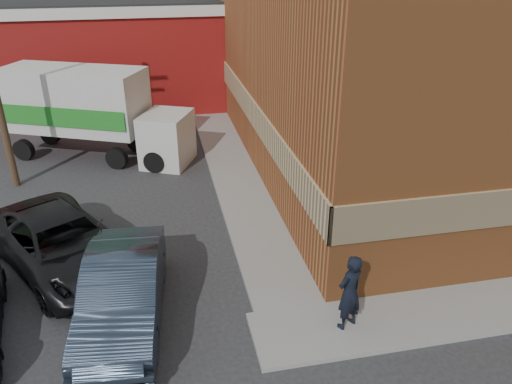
{
  "coord_description": "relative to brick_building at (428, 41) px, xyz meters",
  "views": [
    {
      "loc": [
        -2.18,
        -9.27,
        7.98
      ],
      "look_at": [
        0.37,
        2.99,
        1.83
      ],
      "focal_mm": 35.0,
      "sensor_mm": 36.0,
      "label": 1
    }
  ],
  "objects": [
    {
      "name": "sidewalk_west",
      "position": [
        -7.9,
        0.0,
        -4.62
      ],
      "size": [
        1.8,
        18.0,
        0.12
      ],
      "primitive_type": "cube",
      "color": "gray",
      "rests_on": "ground"
    },
    {
      "name": "sedan",
      "position": [
        -11.8,
        -8.5,
        -3.87
      ],
      "size": [
        2.12,
        5.03,
        1.62
      ],
      "primitive_type": "imported",
      "rotation": [
        0.0,
        0.0,
        -0.08
      ],
      "color": "#283343",
      "rests_on": "ground"
    },
    {
      "name": "suv_a",
      "position": [
        -13.48,
        -5.95,
        -3.91
      ],
      "size": [
        5.12,
        6.12,
        1.56
      ],
      "primitive_type": "imported",
      "rotation": [
        0.0,
        0.0,
        0.55
      ],
      "color": "black",
      "rests_on": "ground"
    },
    {
      "name": "box_truck",
      "position": [
        -13.23,
        2.33,
        -2.56
      ],
      "size": [
        7.68,
        5.07,
        3.67
      ],
      "rotation": [
        0.0,
        0.0,
        -0.43
      ],
      "color": "silver",
      "rests_on": "ground"
    },
    {
      "name": "ground",
      "position": [
        -8.5,
        -9.0,
        -4.68
      ],
      "size": [
        90.0,
        90.0,
        0.0
      ],
      "primitive_type": "plane",
      "color": "#28282B",
      "rests_on": "ground"
    },
    {
      "name": "brick_building",
      "position": [
        0.0,
        0.0,
        0.0
      ],
      "size": [
        14.25,
        18.25,
        9.36
      ],
      "color": "#9E5628",
      "rests_on": "ground"
    },
    {
      "name": "warehouse",
      "position": [
        -14.5,
        11.0,
        -1.87
      ],
      "size": [
        16.3,
        8.3,
        5.6
      ],
      "color": "maroon",
      "rests_on": "ground"
    },
    {
      "name": "man",
      "position": [
        -6.8,
        -9.88,
        -3.62
      ],
      "size": [
        0.82,
        0.71,
        1.88
      ],
      "primitive_type": "imported",
      "rotation": [
        0.0,
        0.0,
        3.6
      ],
      "color": "black",
      "rests_on": "sidewalk_south"
    }
  ]
}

